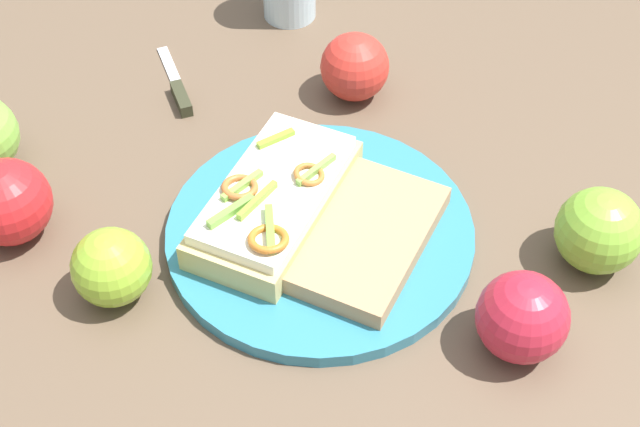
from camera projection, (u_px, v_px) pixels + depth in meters
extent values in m
plane|color=brown|center=(320.00, 239.00, 0.86)|extent=(2.00, 2.00, 0.00)
cylinder|color=teal|center=(320.00, 234.00, 0.85)|extent=(0.28, 0.28, 0.01)
cube|color=tan|center=(275.00, 203.00, 0.85)|extent=(0.18, 0.21, 0.03)
cube|color=#EFEBCE|center=(274.00, 188.00, 0.84)|extent=(0.16, 0.19, 0.01)
torus|color=#B66B2E|center=(309.00, 174.00, 0.84)|extent=(0.04, 0.04, 0.01)
torus|color=#C66E25|center=(268.00, 239.00, 0.79)|extent=(0.04, 0.04, 0.01)
torus|color=#BF672F|center=(240.00, 187.00, 0.83)|extent=(0.05, 0.05, 0.01)
cube|color=#7AA748|center=(316.00, 170.00, 0.84)|extent=(0.02, 0.05, 0.01)
cube|color=#7EAB34|center=(257.00, 200.00, 0.81)|extent=(0.02, 0.05, 0.01)
cube|color=#6EA63E|center=(231.00, 211.00, 0.81)|extent=(0.01, 0.05, 0.01)
cube|color=#7AB144|center=(242.00, 185.00, 0.83)|extent=(0.02, 0.05, 0.01)
cube|color=#73AB3A|center=(270.00, 229.00, 0.79)|extent=(0.05, 0.03, 0.01)
cube|color=#80B22E|center=(276.00, 138.00, 0.87)|extent=(0.01, 0.04, 0.01)
cube|color=tan|center=(366.00, 237.00, 0.83)|extent=(0.17, 0.19, 0.02)
sphere|color=red|center=(355.00, 67.00, 0.97)|extent=(0.09, 0.09, 0.07)
sphere|color=#B32033|center=(522.00, 317.00, 0.75)|extent=(0.10, 0.10, 0.08)
sphere|color=red|center=(7.00, 202.00, 0.84)|extent=(0.09, 0.09, 0.08)
sphere|color=#88B32D|center=(111.00, 267.00, 0.79)|extent=(0.09, 0.09, 0.07)
sphere|color=#79B333|center=(599.00, 231.00, 0.82)|extent=(0.09, 0.09, 0.08)
cube|color=silver|center=(168.00, 68.00, 1.02)|extent=(0.08, 0.03, 0.00)
cube|color=#2E301E|center=(181.00, 99.00, 0.98)|extent=(0.05, 0.02, 0.01)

